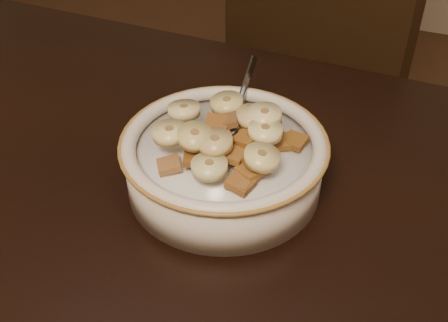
% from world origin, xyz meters
% --- Properties ---
extents(chair, '(0.59, 0.59, 1.02)m').
position_xyz_m(chair, '(-0.12, 0.66, 0.51)').
color(chair, black).
rests_on(chair, floor).
extents(cereal_bowl, '(0.18, 0.18, 0.04)m').
position_xyz_m(cereal_bowl, '(-0.03, 0.18, 0.77)').
color(cereal_bowl, beige).
rests_on(cereal_bowl, table).
extents(milk, '(0.15, 0.15, 0.00)m').
position_xyz_m(milk, '(-0.03, 0.18, 0.79)').
color(milk, silver).
rests_on(milk, cereal_bowl).
extents(spoon, '(0.04, 0.05, 0.01)m').
position_xyz_m(spoon, '(-0.03, 0.21, 0.80)').
color(spoon, gray).
rests_on(spoon, cereal_bowl).
extents(cereal_square_0, '(0.02, 0.02, 0.01)m').
position_xyz_m(cereal_square_0, '(-0.04, 0.22, 0.80)').
color(cereal_square_0, olive).
rests_on(cereal_square_0, milk).
extents(cereal_square_1, '(0.03, 0.03, 0.01)m').
position_xyz_m(cereal_square_1, '(-0.03, 0.17, 0.82)').
color(cereal_square_1, '#97521A').
rests_on(cereal_square_1, milk).
extents(cereal_square_2, '(0.02, 0.02, 0.01)m').
position_xyz_m(cereal_square_2, '(0.03, 0.20, 0.80)').
color(cereal_square_2, brown).
rests_on(cereal_square_2, milk).
extents(cereal_square_3, '(0.02, 0.02, 0.01)m').
position_xyz_m(cereal_square_3, '(-0.01, 0.15, 0.81)').
color(cereal_square_3, brown).
rests_on(cereal_square_3, milk).
extents(cereal_square_4, '(0.03, 0.03, 0.01)m').
position_xyz_m(cereal_square_4, '(0.02, 0.20, 0.80)').
color(cereal_square_4, brown).
rests_on(cereal_square_4, milk).
extents(cereal_square_5, '(0.02, 0.02, 0.01)m').
position_xyz_m(cereal_square_5, '(-0.01, 0.16, 0.81)').
color(cereal_square_5, brown).
rests_on(cereal_square_5, milk).
extents(cereal_square_6, '(0.03, 0.03, 0.01)m').
position_xyz_m(cereal_square_6, '(-0.01, 0.18, 0.81)').
color(cereal_square_6, brown).
rests_on(cereal_square_6, milk).
extents(cereal_square_7, '(0.02, 0.02, 0.01)m').
position_xyz_m(cereal_square_7, '(-0.04, 0.23, 0.80)').
color(cereal_square_7, brown).
rests_on(cereal_square_7, milk).
extents(cereal_square_8, '(0.03, 0.03, 0.01)m').
position_xyz_m(cereal_square_8, '(0.01, 0.14, 0.81)').
color(cereal_square_8, brown).
rests_on(cereal_square_8, milk).
extents(cereal_square_9, '(0.03, 0.03, 0.01)m').
position_xyz_m(cereal_square_9, '(-0.04, 0.14, 0.81)').
color(cereal_square_9, '#623810').
rests_on(cereal_square_9, milk).
extents(cereal_square_10, '(0.02, 0.02, 0.01)m').
position_xyz_m(cereal_square_10, '(-0.04, 0.18, 0.82)').
color(cereal_square_10, '#92541F').
rests_on(cereal_square_10, milk).
extents(cereal_square_11, '(0.03, 0.03, 0.01)m').
position_xyz_m(cereal_square_11, '(-0.06, 0.16, 0.81)').
color(cereal_square_11, brown).
rests_on(cereal_square_11, milk).
extents(cereal_square_12, '(0.03, 0.02, 0.01)m').
position_xyz_m(cereal_square_12, '(-0.01, 0.17, 0.81)').
color(cereal_square_12, brown).
rests_on(cereal_square_12, milk).
extents(cereal_square_13, '(0.03, 0.03, 0.01)m').
position_xyz_m(cereal_square_13, '(-0.03, 0.16, 0.82)').
color(cereal_square_13, brown).
rests_on(cereal_square_13, milk).
extents(cereal_square_14, '(0.02, 0.02, 0.01)m').
position_xyz_m(cereal_square_14, '(0.00, 0.13, 0.80)').
color(cereal_square_14, brown).
rests_on(cereal_square_14, milk).
extents(cereal_square_15, '(0.03, 0.03, 0.01)m').
position_xyz_m(cereal_square_15, '(-0.01, 0.23, 0.80)').
color(cereal_square_15, olive).
rests_on(cereal_square_15, milk).
extents(cereal_square_16, '(0.03, 0.03, 0.01)m').
position_xyz_m(cereal_square_16, '(-0.03, 0.18, 0.82)').
color(cereal_square_16, brown).
rests_on(cereal_square_16, milk).
extents(cereal_square_17, '(0.02, 0.02, 0.01)m').
position_xyz_m(cereal_square_17, '(0.00, 0.19, 0.81)').
color(cereal_square_17, olive).
rests_on(cereal_square_17, milk).
extents(cereal_square_18, '(0.03, 0.03, 0.01)m').
position_xyz_m(cereal_square_18, '(-0.06, 0.13, 0.80)').
color(cereal_square_18, '#965F33').
rests_on(cereal_square_18, milk).
extents(cereal_square_19, '(0.03, 0.03, 0.01)m').
position_xyz_m(cereal_square_19, '(0.00, 0.21, 0.81)').
color(cereal_square_19, brown).
rests_on(cereal_square_19, milk).
extents(cereal_square_20, '(0.03, 0.03, 0.01)m').
position_xyz_m(cereal_square_20, '(0.01, 0.15, 0.80)').
color(cereal_square_20, brown).
rests_on(cereal_square_20, milk).
extents(cereal_square_21, '(0.02, 0.02, 0.01)m').
position_xyz_m(cereal_square_21, '(0.00, 0.13, 0.80)').
color(cereal_square_21, brown).
rests_on(cereal_square_21, milk).
extents(banana_slice_0, '(0.04, 0.04, 0.01)m').
position_xyz_m(banana_slice_0, '(-0.01, 0.20, 0.82)').
color(banana_slice_0, '#D4BB6E').
rests_on(banana_slice_0, milk).
extents(banana_slice_1, '(0.03, 0.03, 0.01)m').
position_xyz_m(banana_slice_1, '(0.01, 0.18, 0.82)').
color(banana_slice_1, '#FBEE8F').
rests_on(banana_slice_1, milk).
extents(banana_slice_2, '(0.03, 0.03, 0.01)m').
position_xyz_m(banana_slice_2, '(-0.07, 0.15, 0.82)').
color(banana_slice_2, '#FBDF89').
rests_on(banana_slice_2, milk).
extents(banana_slice_3, '(0.04, 0.04, 0.01)m').
position_xyz_m(banana_slice_3, '(-0.02, 0.13, 0.81)').
color(banana_slice_3, '#EAE292').
rests_on(banana_slice_3, milk).
extents(banana_slice_4, '(0.04, 0.04, 0.01)m').
position_xyz_m(banana_slice_4, '(-0.04, 0.21, 0.82)').
color(banana_slice_4, tan).
rests_on(banana_slice_4, milk).
extents(banana_slice_5, '(0.04, 0.04, 0.02)m').
position_xyz_m(banana_slice_5, '(0.01, 0.15, 0.82)').
color(banana_slice_5, '#DEC977').
rests_on(banana_slice_5, milk).
extents(banana_slice_6, '(0.04, 0.04, 0.01)m').
position_xyz_m(banana_slice_6, '(-0.01, 0.20, 0.82)').
color(banana_slice_6, '#D7BA7B').
rests_on(banana_slice_6, milk).
extents(banana_slice_7, '(0.04, 0.04, 0.01)m').
position_xyz_m(banana_slice_7, '(-0.08, 0.19, 0.82)').
color(banana_slice_7, '#F5EAA1').
rests_on(banana_slice_7, milk).
extents(banana_slice_8, '(0.04, 0.04, 0.01)m').
position_xyz_m(banana_slice_8, '(-0.00, 0.20, 0.82)').
color(banana_slice_8, '#F7E1A0').
rests_on(banana_slice_8, milk).
extents(banana_slice_9, '(0.04, 0.04, 0.01)m').
position_xyz_m(banana_slice_9, '(-0.03, 0.15, 0.82)').
color(banana_slice_9, tan).
rests_on(banana_slice_9, milk).
extents(banana_slice_10, '(0.04, 0.04, 0.01)m').
position_xyz_m(banana_slice_10, '(-0.05, 0.15, 0.82)').
color(banana_slice_10, '#D1BD7D').
rests_on(banana_slice_10, milk).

